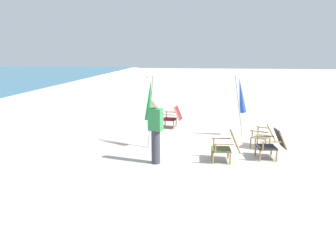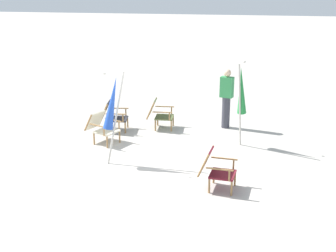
{
  "view_description": "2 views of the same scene",
  "coord_description": "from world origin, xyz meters",
  "px_view_note": "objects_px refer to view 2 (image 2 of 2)",
  "views": [
    {
      "loc": [
        -11.07,
        0.15,
        2.84
      ],
      "look_at": [
        -1.51,
        1.35,
        0.58
      ],
      "focal_mm": 35.0,
      "sensor_mm": 36.0,
      "label": 1
    },
    {
      "loc": [
        9.12,
        1.91,
        4.06
      ],
      "look_at": [
        -1.51,
        0.13,
        0.53
      ],
      "focal_mm": 50.0,
      "sensor_mm": 36.0,
      "label": 2
    }
  ],
  "objects_px": {
    "beach_chair_mid_center": "(101,126)",
    "umbrella_furled_blue": "(112,104)",
    "beach_chair_front_right": "(112,115)",
    "beach_chair_front_left": "(215,168)",
    "person_near_chairs": "(226,98)",
    "umbrella_furled_green": "(241,91)",
    "beach_chair_far_center": "(159,113)"
  },
  "relations": [
    {
      "from": "beach_chair_mid_center",
      "to": "umbrella_furled_blue",
      "type": "relative_size",
      "value": 0.45
    },
    {
      "from": "umbrella_furled_green",
      "to": "umbrella_furled_blue",
      "type": "height_order",
      "value": "umbrella_furled_green"
    },
    {
      "from": "beach_chair_far_center",
      "to": "umbrella_furled_green",
      "type": "bearing_deg",
      "value": 64.64
    },
    {
      "from": "beach_chair_front_left",
      "to": "person_near_chairs",
      "type": "bearing_deg",
      "value": 179.72
    },
    {
      "from": "umbrella_furled_blue",
      "to": "beach_chair_far_center",
      "type": "bearing_deg",
      "value": 168.3
    },
    {
      "from": "beach_chair_front_left",
      "to": "umbrella_furled_blue",
      "type": "height_order",
      "value": "umbrella_furled_blue"
    },
    {
      "from": "beach_chair_far_center",
      "to": "umbrella_furled_green",
      "type": "distance_m",
      "value": 2.62
    },
    {
      "from": "beach_chair_mid_center",
      "to": "beach_chair_front_left",
      "type": "bearing_deg",
      "value": 53.8
    },
    {
      "from": "beach_chair_front_right",
      "to": "beach_chair_far_center",
      "type": "bearing_deg",
      "value": 107.37
    },
    {
      "from": "umbrella_furled_green",
      "to": "person_near_chairs",
      "type": "height_order",
      "value": "umbrella_furled_green"
    },
    {
      "from": "beach_chair_mid_center",
      "to": "person_near_chairs",
      "type": "relative_size",
      "value": 0.57
    },
    {
      "from": "umbrella_furled_green",
      "to": "person_near_chairs",
      "type": "bearing_deg",
      "value": -164.21
    },
    {
      "from": "beach_chair_front_left",
      "to": "person_near_chairs",
      "type": "distance_m",
      "value": 3.92
    },
    {
      "from": "beach_chair_mid_center",
      "to": "umbrella_furled_green",
      "type": "distance_m",
      "value": 3.55
    },
    {
      "from": "person_near_chairs",
      "to": "beach_chair_far_center",
      "type": "bearing_deg",
      "value": -78.46
    },
    {
      "from": "beach_chair_mid_center",
      "to": "beach_chair_front_right",
      "type": "bearing_deg",
      "value": 179.83
    },
    {
      "from": "beach_chair_front_right",
      "to": "umbrella_furled_blue",
      "type": "height_order",
      "value": "umbrella_furled_blue"
    },
    {
      "from": "beach_chair_front_left",
      "to": "umbrella_furled_green",
      "type": "relative_size",
      "value": 0.38
    },
    {
      "from": "beach_chair_far_center",
      "to": "beach_chair_front_left",
      "type": "height_order",
      "value": "beach_chair_front_left"
    },
    {
      "from": "beach_chair_front_right",
      "to": "umbrella_furled_blue",
      "type": "bearing_deg",
      "value": 16.85
    },
    {
      "from": "beach_chair_mid_center",
      "to": "beach_chair_far_center",
      "type": "relative_size",
      "value": 1.16
    },
    {
      "from": "beach_chair_front_right",
      "to": "umbrella_furled_green",
      "type": "xyz_separation_m",
      "value": [
        0.67,
        3.4,
        0.95
      ]
    },
    {
      "from": "beach_chair_far_center",
      "to": "beach_chair_front_left",
      "type": "bearing_deg",
      "value": 26.81
    },
    {
      "from": "umbrella_furled_blue",
      "to": "person_near_chairs",
      "type": "bearing_deg",
      "value": 141.51
    },
    {
      "from": "beach_chair_front_right",
      "to": "umbrella_furled_blue",
      "type": "relative_size",
      "value": 0.38
    },
    {
      "from": "beach_chair_front_right",
      "to": "umbrella_furled_green",
      "type": "height_order",
      "value": "umbrella_furled_green"
    },
    {
      "from": "beach_chair_far_center",
      "to": "umbrella_furled_blue",
      "type": "relative_size",
      "value": 0.39
    },
    {
      "from": "umbrella_furled_blue",
      "to": "person_near_chairs",
      "type": "height_order",
      "value": "umbrella_furled_blue"
    },
    {
      "from": "beach_chair_far_center",
      "to": "person_near_chairs",
      "type": "height_order",
      "value": "person_near_chairs"
    },
    {
      "from": "beach_chair_mid_center",
      "to": "beach_chair_front_left",
      "type": "distance_m",
      "value": 3.7
    },
    {
      "from": "beach_chair_mid_center",
      "to": "beach_chair_front_left",
      "type": "relative_size",
      "value": 1.16
    },
    {
      "from": "beach_chair_mid_center",
      "to": "beach_chair_front_right",
      "type": "distance_m",
      "value": 0.97
    }
  ]
}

